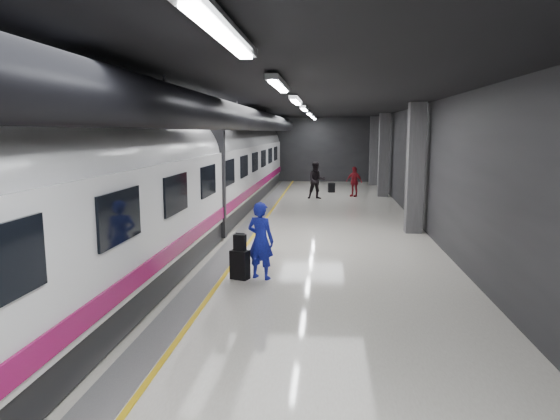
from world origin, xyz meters
name	(u,v)px	position (x,y,z in m)	size (l,w,h in m)	color
ground	(279,242)	(0.00, 0.00, 0.00)	(40.00, 40.00, 0.00)	silver
platform_hall	(273,131)	(-0.29, 0.96, 3.54)	(10.02, 40.02, 4.51)	black
train	(179,177)	(-3.25, 0.00, 2.07)	(3.05, 38.00, 4.05)	black
traveler_main	(261,240)	(-0.03, -4.09, 0.94)	(0.68, 0.45, 1.87)	#1A26C6
suitcase_main	(240,265)	(-0.52, -4.17, 0.35)	(0.43, 0.27, 0.70)	black
shoulder_bag	(240,242)	(-0.52, -4.16, 0.89)	(0.29, 0.15, 0.39)	black
traveler_far_a	(316,180)	(0.95, 10.55, 0.98)	(0.95, 0.74, 1.95)	black
traveler_far_b	(354,182)	(2.97, 11.73, 0.82)	(0.96, 0.40, 1.63)	maroon
suitcase_far	(331,188)	(1.76, 13.49, 0.27)	(0.37, 0.24, 0.54)	black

